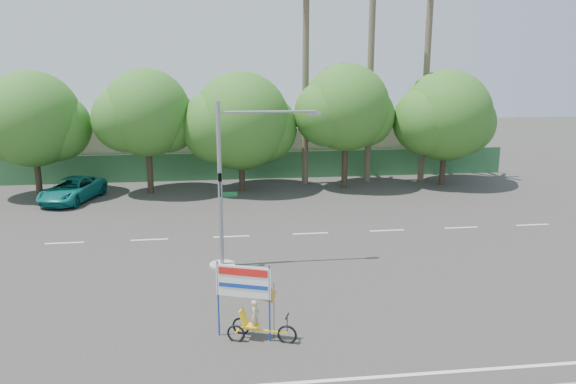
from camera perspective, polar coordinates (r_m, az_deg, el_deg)
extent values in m
plane|color=#33302D|center=(20.85, 0.46, -11.12)|extent=(120.00, 120.00, 0.00)
cube|color=#336B3D|center=(41.09, -3.53, 2.70)|extent=(38.00, 0.08, 2.00)
cube|color=beige|center=(45.89, -16.53, 4.57)|extent=(12.00, 8.00, 4.00)
cube|color=beige|center=(46.52, 6.00, 4.92)|extent=(14.00, 8.00, 3.60)
cylinder|color=#473828|center=(39.15, -24.11, 2.13)|extent=(0.40, 0.40, 3.52)
sphere|color=#2F601C|center=(38.71, -24.57, 6.77)|extent=(6.00, 6.00, 6.00)
sphere|color=#2F601C|center=(38.68, -22.44, 6.13)|extent=(4.32, 4.32, 4.32)
sphere|color=#2F601C|center=(38.93, -26.53, 6.13)|extent=(4.56, 4.56, 4.56)
cylinder|color=#473828|center=(37.68, -13.89, 2.69)|extent=(0.40, 0.40, 3.74)
sphere|color=#2F601C|center=(37.21, -14.19, 7.83)|extent=(5.60, 5.60, 5.60)
sphere|color=#2F601C|center=(37.44, -12.16, 7.06)|extent=(4.03, 4.03, 4.03)
sphere|color=#2F601C|center=(37.17, -16.15, 7.18)|extent=(4.26, 4.26, 4.26)
cylinder|color=#473828|center=(37.48, -4.72, 2.64)|extent=(0.40, 0.40, 3.30)
sphere|color=#2F601C|center=(37.04, -4.81, 7.20)|extent=(6.40, 6.40, 6.40)
sphere|color=#2F601C|center=(37.48, -2.61, 6.50)|extent=(4.61, 4.61, 4.61)
sphere|color=#2F601C|center=(36.79, -7.04, 6.64)|extent=(4.86, 4.86, 4.86)
cylinder|color=#473828|center=(38.36, 5.79, 3.30)|extent=(0.40, 0.40, 3.87)
sphere|color=#2F601C|center=(37.90, 5.91, 8.55)|extent=(5.80, 5.80, 5.80)
sphere|color=#2F601C|center=(38.56, 7.70, 7.66)|extent=(4.18, 4.18, 4.18)
sphere|color=#2F601C|center=(37.42, 4.02, 7.98)|extent=(4.41, 4.41, 4.41)
cylinder|color=#473828|center=(40.54, 15.48, 3.11)|extent=(0.40, 0.40, 3.43)
sphere|color=#2F601C|center=(40.12, 15.76, 7.50)|extent=(6.20, 6.20, 6.20)
sphere|color=#2F601C|center=(41.00, 17.36, 6.74)|extent=(4.46, 4.46, 4.46)
sphere|color=#2F601C|center=(39.40, 13.99, 7.05)|extent=(4.71, 4.71, 4.71)
cylinder|color=#70604C|center=(39.71, 8.41, 13.10)|extent=(0.44, 0.44, 17.00)
cylinder|color=#70604C|center=(40.97, 13.87, 11.47)|extent=(0.44, 0.44, 15.00)
cylinder|color=#70604C|center=(38.79, 1.79, 11.01)|extent=(0.44, 0.44, 14.00)
cylinder|color=gray|center=(24.37, -6.69, -7.35)|extent=(1.10, 1.10, 0.10)
cylinder|color=gray|center=(23.37, -6.92, 0.58)|extent=(0.18, 0.18, 7.00)
cylinder|color=gray|center=(22.97, -2.10, 8.16)|extent=(4.00, 0.10, 0.10)
cube|color=gray|center=(23.23, 2.62, 7.96)|extent=(0.55, 0.20, 0.12)
imported|color=black|center=(23.13, -6.93, 0.70)|extent=(0.16, 0.20, 1.00)
cube|color=#14662D|center=(23.45, -6.04, -0.23)|extent=(0.70, 0.04, 0.18)
torus|color=black|center=(18.03, -0.09, -14.29)|extent=(0.62, 0.29, 0.63)
torus|color=black|center=(18.65, -4.79, -13.42)|extent=(0.58, 0.27, 0.59)
torus|color=black|center=(18.21, -5.30, -14.13)|extent=(0.58, 0.27, 0.59)
cube|color=yellow|center=(18.18, -2.60, -13.86)|extent=(1.51, 0.60, 0.06)
cube|color=yellow|center=(18.42, -5.04, -13.72)|extent=(0.25, 0.55, 0.05)
cube|color=yellow|center=(18.22, -3.76, -13.36)|extent=(0.57, 0.53, 0.06)
cube|color=yellow|center=(18.17, -4.56, -12.53)|extent=(0.33, 0.44, 0.51)
cylinder|color=black|center=(17.86, -0.09, -13.23)|extent=(0.04, 0.04, 0.51)
cube|color=black|center=(17.75, -0.09, -12.51)|extent=(0.18, 0.41, 0.04)
imported|color=#CCB284|center=(18.03, -3.35, -12.40)|extent=(0.35, 0.43, 1.01)
cylinder|color=#163AA9|center=(18.19, -7.10, -10.71)|extent=(0.07, 0.07, 2.52)
cylinder|color=#163AA9|center=(17.72, -1.89, -11.29)|extent=(0.07, 0.07, 2.52)
cube|color=white|center=(17.68, -4.57, -9.08)|extent=(1.68, 0.66, 1.03)
cube|color=red|center=(17.53, -4.62, -8.13)|extent=(1.49, 0.56, 0.24)
cube|color=#163AA9|center=(17.70, -4.59, -9.54)|extent=(1.49, 0.56, 0.13)
cylinder|color=black|center=(17.81, -1.43, -12.15)|extent=(0.02, 0.02, 1.96)
cube|color=red|center=(17.63, -2.49, -10.26)|extent=(0.78, 0.30, 0.61)
imported|color=#117771|center=(37.20, -21.08, 0.22)|extent=(3.77, 5.64, 1.44)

